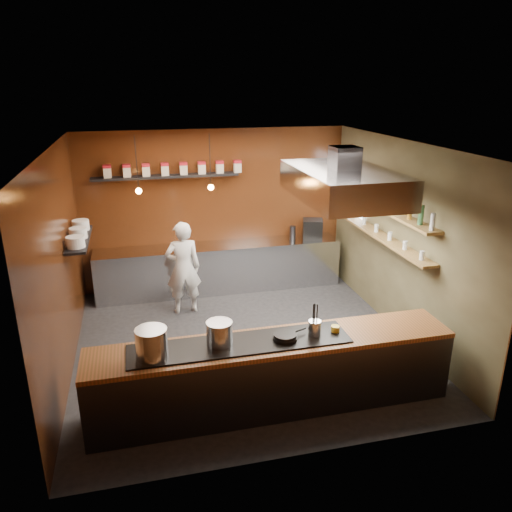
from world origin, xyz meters
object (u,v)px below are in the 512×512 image
object	(u,v)px
espresso_machine	(313,229)
extractor_hood	(343,183)
chef	(183,268)
stockpot_large	(152,343)
stockpot_small	(219,333)

from	to	relation	value
espresso_machine	extractor_hood	bearing A→B (deg)	-84.06
extractor_hood	chef	xyz separation A→B (m)	(-2.07, 1.75, -1.69)
extractor_hood	chef	world-z (taller)	extractor_hood
extractor_hood	stockpot_large	world-z (taller)	extractor_hood
stockpot_large	stockpot_small	size ratio (longest dim) A/B	1.16
espresso_machine	chef	bearing A→B (deg)	-144.67
stockpot_large	extractor_hood	bearing A→B (deg)	25.19
stockpot_small	chef	bearing A→B (deg)	92.49
stockpot_small	espresso_machine	world-z (taller)	espresso_machine
stockpot_small	espresso_machine	xyz separation A→B (m)	(2.48, 3.74, 0.00)
extractor_hood	stockpot_small	world-z (taller)	extractor_hood
extractor_hood	stockpot_small	bearing A→B (deg)	-148.81
chef	extractor_hood	bearing A→B (deg)	138.24
stockpot_small	espresso_machine	size ratio (longest dim) A/B	0.82
stockpot_large	chef	bearing A→B (deg)	78.02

